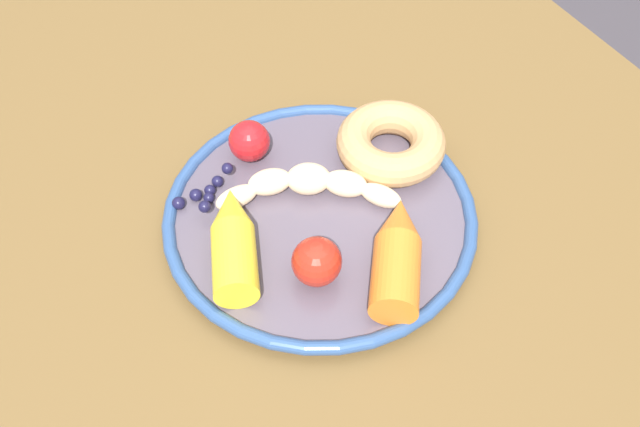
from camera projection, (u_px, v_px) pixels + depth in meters
dining_table at (320, 231)px, 0.75m from camera, size 1.22×0.78×0.70m
plate at (320, 215)px, 0.64m from camera, size 0.28×0.28×0.02m
banana at (309, 186)px, 0.65m from camera, size 0.10×0.16×0.03m
carrot_orange at (397, 253)px, 0.59m from camera, size 0.12×0.10×0.04m
carrot_yellow at (233, 240)px, 0.60m from camera, size 0.12×0.08×0.04m
donut at (391, 143)px, 0.67m from camera, size 0.14×0.14×0.03m
blueberry_pile at (207, 194)px, 0.65m from camera, size 0.05×0.06×0.02m
tomato_near at (317, 262)px, 0.58m from camera, size 0.04×0.04×0.04m
tomato_mid at (249, 141)px, 0.67m from camera, size 0.04×0.04×0.04m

